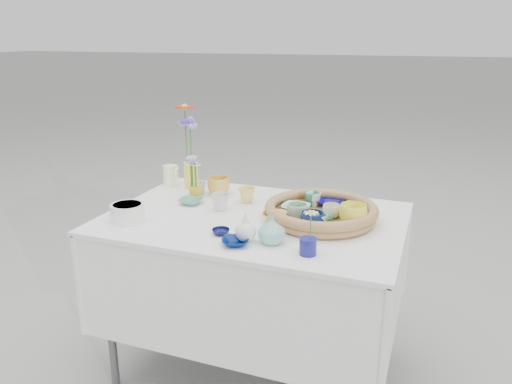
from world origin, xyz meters
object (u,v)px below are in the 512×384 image
(wicker_tray, at_px, (321,212))
(bud_vase_seafoam, at_px, (271,230))
(tall_vase_yellow, at_px, (191,175))
(display_table, at_px, (255,367))

(wicker_tray, bearing_deg, bud_vase_seafoam, -111.65)
(bud_vase_seafoam, bearing_deg, tall_vase_yellow, 139.03)
(tall_vase_yellow, bearing_deg, wicker_tray, -17.80)
(wicker_tray, height_order, bud_vase_seafoam, bud_vase_seafoam)
(display_table, height_order, wicker_tray, wicker_tray)
(bud_vase_seafoam, distance_m, tall_vase_yellow, 0.81)
(wicker_tray, xyz_separation_m, tall_vase_yellow, (-0.73, 0.23, 0.03))
(display_table, xyz_separation_m, wicker_tray, (0.28, 0.05, 0.80))
(bud_vase_seafoam, height_order, tall_vase_yellow, tall_vase_yellow)
(display_table, height_order, tall_vase_yellow, tall_vase_yellow)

